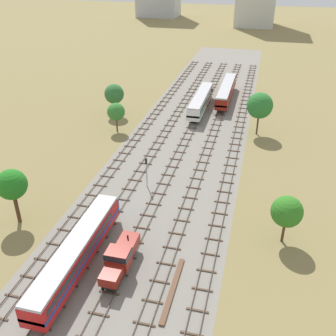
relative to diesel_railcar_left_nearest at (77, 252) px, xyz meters
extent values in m
plane|color=olive|center=(4.98, 39.68, -2.60)|extent=(480.00, 480.00, 0.00)
cube|color=gray|center=(4.98, 39.68, -2.59)|extent=(23.92, 176.00, 0.01)
cube|color=#47382D|center=(-5.70, 40.68, -2.38)|extent=(0.07, 126.00, 0.15)
cube|color=#47382D|center=(-4.26, 40.68, -2.38)|extent=(0.07, 126.00, 0.15)
cube|color=brown|center=(-4.98, -5.82, -2.53)|extent=(2.40, 0.22, 0.14)
cube|color=brown|center=(-4.98, -2.82, -2.53)|extent=(2.40, 0.22, 0.14)
cube|color=brown|center=(-4.98, 0.18, -2.53)|extent=(2.40, 0.22, 0.14)
cube|color=brown|center=(-4.98, 3.18, -2.53)|extent=(2.40, 0.22, 0.14)
cube|color=brown|center=(-4.98, 6.18, -2.53)|extent=(2.40, 0.22, 0.14)
cube|color=brown|center=(-4.98, 9.18, -2.53)|extent=(2.40, 0.22, 0.14)
cube|color=brown|center=(-4.98, 12.18, -2.53)|extent=(2.40, 0.22, 0.14)
cube|color=brown|center=(-4.98, 15.18, -2.53)|extent=(2.40, 0.22, 0.14)
cube|color=brown|center=(-4.98, 18.18, -2.53)|extent=(2.40, 0.22, 0.14)
cube|color=brown|center=(-4.98, 21.18, -2.53)|extent=(2.40, 0.22, 0.14)
cube|color=brown|center=(-4.98, 24.18, -2.53)|extent=(2.40, 0.22, 0.14)
cube|color=brown|center=(-4.98, 27.18, -2.53)|extent=(2.40, 0.22, 0.14)
cube|color=brown|center=(-4.98, 30.18, -2.53)|extent=(2.40, 0.22, 0.14)
cube|color=brown|center=(-4.98, 33.18, -2.53)|extent=(2.40, 0.22, 0.14)
cube|color=brown|center=(-4.98, 36.18, -2.53)|extent=(2.40, 0.22, 0.14)
cube|color=brown|center=(-4.98, 39.18, -2.53)|extent=(2.40, 0.22, 0.14)
cube|color=brown|center=(-4.98, 42.18, -2.53)|extent=(2.40, 0.22, 0.14)
cube|color=brown|center=(-4.98, 45.18, -2.53)|extent=(2.40, 0.22, 0.14)
cube|color=brown|center=(-4.98, 48.18, -2.53)|extent=(2.40, 0.22, 0.14)
cube|color=brown|center=(-4.98, 51.18, -2.53)|extent=(2.40, 0.22, 0.14)
cube|color=brown|center=(-4.98, 54.18, -2.53)|extent=(2.40, 0.22, 0.14)
cube|color=brown|center=(-4.98, 57.18, -2.53)|extent=(2.40, 0.22, 0.14)
cube|color=brown|center=(-4.98, 60.18, -2.53)|extent=(2.40, 0.22, 0.14)
cube|color=brown|center=(-4.98, 63.18, -2.53)|extent=(2.40, 0.22, 0.14)
cube|color=brown|center=(-4.98, 66.18, -2.53)|extent=(2.40, 0.22, 0.14)
cube|color=brown|center=(-4.98, 69.18, -2.53)|extent=(2.40, 0.22, 0.14)
cube|color=brown|center=(-4.98, 72.18, -2.53)|extent=(2.40, 0.22, 0.14)
cube|color=brown|center=(-4.98, 75.18, -2.53)|extent=(2.40, 0.22, 0.14)
cube|color=brown|center=(-4.98, 78.18, -2.53)|extent=(2.40, 0.22, 0.14)
cube|color=brown|center=(-4.98, 81.18, -2.53)|extent=(2.40, 0.22, 0.14)
cube|color=brown|center=(-4.98, 84.18, -2.53)|extent=(2.40, 0.22, 0.14)
cube|color=brown|center=(-4.98, 87.18, -2.53)|extent=(2.40, 0.22, 0.14)
cube|color=brown|center=(-4.98, 90.18, -2.53)|extent=(2.40, 0.22, 0.14)
cube|color=brown|center=(-4.98, 93.18, -2.53)|extent=(2.40, 0.22, 0.14)
cube|color=brown|center=(-4.98, 96.18, -2.53)|extent=(2.40, 0.22, 0.14)
cube|color=brown|center=(-4.98, 99.18, -2.53)|extent=(2.40, 0.22, 0.14)
cube|color=brown|center=(-4.98, 102.18, -2.53)|extent=(2.40, 0.22, 0.14)
cube|color=#47382D|center=(-0.72, 40.68, -2.38)|extent=(0.07, 126.00, 0.15)
cube|color=#47382D|center=(0.72, 40.68, -2.38)|extent=(0.07, 126.00, 0.15)
cube|color=brown|center=(0.00, -8.82, -2.53)|extent=(2.40, 0.22, 0.14)
cube|color=brown|center=(0.00, -5.82, -2.53)|extent=(2.40, 0.22, 0.14)
cube|color=brown|center=(0.00, -2.82, -2.53)|extent=(2.40, 0.22, 0.14)
cube|color=brown|center=(0.00, 0.18, -2.53)|extent=(2.40, 0.22, 0.14)
cube|color=brown|center=(0.00, 3.18, -2.53)|extent=(2.40, 0.22, 0.14)
cube|color=brown|center=(0.00, 6.18, -2.53)|extent=(2.40, 0.22, 0.14)
cube|color=brown|center=(0.00, 9.18, -2.53)|extent=(2.40, 0.22, 0.14)
cube|color=brown|center=(0.00, 12.18, -2.53)|extent=(2.40, 0.22, 0.14)
cube|color=brown|center=(0.00, 15.18, -2.53)|extent=(2.40, 0.22, 0.14)
cube|color=brown|center=(0.00, 18.18, -2.53)|extent=(2.40, 0.22, 0.14)
cube|color=brown|center=(0.00, 21.18, -2.53)|extent=(2.40, 0.22, 0.14)
cube|color=brown|center=(0.00, 24.18, -2.53)|extent=(2.40, 0.22, 0.14)
cube|color=brown|center=(0.00, 27.18, -2.53)|extent=(2.40, 0.22, 0.14)
cube|color=brown|center=(0.00, 30.18, -2.53)|extent=(2.40, 0.22, 0.14)
cube|color=brown|center=(0.00, 33.18, -2.53)|extent=(2.40, 0.22, 0.14)
cube|color=brown|center=(0.00, 36.18, -2.53)|extent=(2.40, 0.22, 0.14)
cube|color=brown|center=(0.00, 39.18, -2.53)|extent=(2.40, 0.22, 0.14)
cube|color=brown|center=(0.00, 42.18, -2.53)|extent=(2.40, 0.22, 0.14)
cube|color=brown|center=(0.00, 45.18, -2.53)|extent=(2.40, 0.22, 0.14)
cube|color=brown|center=(0.00, 48.18, -2.53)|extent=(2.40, 0.22, 0.14)
cube|color=brown|center=(0.00, 51.18, -2.53)|extent=(2.40, 0.22, 0.14)
cube|color=brown|center=(0.00, 54.18, -2.53)|extent=(2.40, 0.22, 0.14)
cube|color=brown|center=(0.00, 57.18, -2.53)|extent=(2.40, 0.22, 0.14)
cube|color=brown|center=(0.00, 60.18, -2.53)|extent=(2.40, 0.22, 0.14)
cube|color=brown|center=(0.00, 63.18, -2.53)|extent=(2.40, 0.22, 0.14)
cube|color=brown|center=(0.00, 66.18, -2.53)|extent=(2.40, 0.22, 0.14)
cube|color=brown|center=(0.00, 69.18, -2.53)|extent=(2.40, 0.22, 0.14)
cube|color=brown|center=(0.00, 72.18, -2.53)|extent=(2.40, 0.22, 0.14)
cube|color=brown|center=(0.00, 75.18, -2.53)|extent=(2.40, 0.22, 0.14)
cube|color=brown|center=(0.00, 78.18, -2.53)|extent=(2.40, 0.22, 0.14)
cube|color=brown|center=(0.00, 81.18, -2.53)|extent=(2.40, 0.22, 0.14)
cube|color=brown|center=(0.00, 84.18, -2.53)|extent=(2.40, 0.22, 0.14)
cube|color=brown|center=(0.00, 87.18, -2.53)|extent=(2.40, 0.22, 0.14)
cube|color=brown|center=(0.00, 90.18, -2.53)|extent=(2.40, 0.22, 0.14)
cube|color=brown|center=(0.00, 93.18, -2.53)|extent=(2.40, 0.22, 0.14)
cube|color=brown|center=(0.00, 96.18, -2.53)|extent=(2.40, 0.22, 0.14)
cube|color=brown|center=(0.00, 99.18, -2.53)|extent=(2.40, 0.22, 0.14)
cube|color=brown|center=(0.00, 102.18, -2.53)|extent=(2.40, 0.22, 0.14)
cube|color=#47382D|center=(4.26, 40.68, -2.38)|extent=(0.07, 126.00, 0.15)
cube|color=#47382D|center=(5.70, 40.68, -2.38)|extent=(0.07, 126.00, 0.15)
cube|color=brown|center=(4.98, -5.82, -2.53)|extent=(2.40, 0.22, 0.14)
cube|color=brown|center=(4.98, -2.82, -2.53)|extent=(2.40, 0.22, 0.14)
cube|color=brown|center=(4.98, 0.18, -2.53)|extent=(2.40, 0.22, 0.14)
cube|color=brown|center=(4.98, 3.18, -2.53)|extent=(2.40, 0.22, 0.14)
cube|color=brown|center=(4.98, 6.18, -2.53)|extent=(2.40, 0.22, 0.14)
cube|color=brown|center=(4.98, 9.18, -2.53)|extent=(2.40, 0.22, 0.14)
cube|color=brown|center=(4.98, 12.18, -2.53)|extent=(2.40, 0.22, 0.14)
cube|color=brown|center=(4.98, 15.18, -2.53)|extent=(2.40, 0.22, 0.14)
cube|color=brown|center=(4.98, 18.18, -2.53)|extent=(2.40, 0.22, 0.14)
cube|color=brown|center=(4.98, 21.18, -2.53)|extent=(2.40, 0.22, 0.14)
cube|color=brown|center=(4.98, 24.18, -2.53)|extent=(2.40, 0.22, 0.14)
cube|color=brown|center=(4.98, 27.18, -2.53)|extent=(2.40, 0.22, 0.14)
cube|color=brown|center=(4.98, 30.18, -2.53)|extent=(2.40, 0.22, 0.14)
cube|color=brown|center=(4.98, 33.18, -2.53)|extent=(2.40, 0.22, 0.14)
cube|color=brown|center=(4.98, 36.18, -2.53)|extent=(2.40, 0.22, 0.14)
cube|color=brown|center=(4.98, 39.18, -2.53)|extent=(2.40, 0.22, 0.14)
cube|color=brown|center=(4.98, 42.18, -2.53)|extent=(2.40, 0.22, 0.14)
cube|color=brown|center=(4.98, 45.18, -2.53)|extent=(2.40, 0.22, 0.14)
cube|color=brown|center=(4.98, 48.18, -2.53)|extent=(2.40, 0.22, 0.14)
cube|color=brown|center=(4.98, 51.18, -2.53)|extent=(2.40, 0.22, 0.14)
cube|color=brown|center=(4.98, 54.18, -2.53)|extent=(2.40, 0.22, 0.14)
cube|color=brown|center=(4.98, 57.18, -2.53)|extent=(2.40, 0.22, 0.14)
cube|color=brown|center=(4.98, 60.18, -2.53)|extent=(2.40, 0.22, 0.14)
cube|color=brown|center=(4.98, 63.18, -2.53)|extent=(2.40, 0.22, 0.14)
cube|color=brown|center=(4.98, 66.18, -2.53)|extent=(2.40, 0.22, 0.14)
cube|color=brown|center=(4.98, 69.18, -2.53)|extent=(2.40, 0.22, 0.14)
cube|color=brown|center=(4.98, 72.18, -2.53)|extent=(2.40, 0.22, 0.14)
cube|color=brown|center=(4.98, 75.18, -2.53)|extent=(2.40, 0.22, 0.14)
cube|color=brown|center=(4.98, 78.18, -2.53)|extent=(2.40, 0.22, 0.14)
cube|color=brown|center=(4.98, 81.18, -2.53)|extent=(2.40, 0.22, 0.14)
cube|color=brown|center=(4.98, 84.18, -2.53)|extent=(2.40, 0.22, 0.14)
cube|color=brown|center=(4.98, 87.18, -2.53)|extent=(2.40, 0.22, 0.14)
cube|color=brown|center=(4.98, 90.18, -2.53)|extent=(2.40, 0.22, 0.14)
cube|color=brown|center=(4.98, 93.18, -2.53)|extent=(2.40, 0.22, 0.14)
cube|color=brown|center=(4.98, 96.18, -2.53)|extent=(2.40, 0.22, 0.14)
cube|color=brown|center=(4.98, 99.18, -2.53)|extent=(2.40, 0.22, 0.14)
cube|color=brown|center=(4.98, 102.18, -2.53)|extent=(2.40, 0.22, 0.14)
cube|color=#47382D|center=(9.24, 40.68, -2.38)|extent=(0.07, 126.00, 0.15)
cube|color=#47382D|center=(10.68, 40.68, -2.38)|extent=(0.07, 126.00, 0.15)
cube|color=brown|center=(9.96, -5.82, -2.53)|extent=(2.40, 0.22, 0.14)
cube|color=brown|center=(9.96, -2.82, -2.53)|extent=(2.40, 0.22, 0.14)
cube|color=brown|center=(9.96, 0.18, -2.53)|extent=(2.40, 0.22, 0.14)
cube|color=brown|center=(9.96, 3.18, -2.53)|extent=(2.40, 0.22, 0.14)
cube|color=brown|center=(9.96, 6.18, -2.53)|extent=(2.40, 0.22, 0.14)
cube|color=brown|center=(9.96, 9.18, -2.53)|extent=(2.40, 0.22, 0.14)
cube|color=brown|center=(9.96, 12.18, -2.53)|extent=(2.40, 0.22, 0.14)
cube|color=brown|center=(9.96, 15.18, -2.53)|extent=(2.40, 0.22, 0.14)
cube|color=brown|center=(9.96, 18.18, -2.53)|extent=(2.40, 0.22, 0.14)
cube|color=brown|center=(9.96, 21.18, -2.53)|extent=(2.40, 0.22, 0.14)
cube|color=brown|center=(9.96, 24.18, -2.53)|extent=(2.40, 0.22, 0.14)
cube|color=brown|center=(9.96, 27.18, -2.53)|extent=(2.40, 0.22, 0.14)
cube|color=brown|center=(9.96, 30.18, -2.53)|extent=(2.40, 0.22, 0.14)
cube|color=brown|center=(9.96, 33.18, -2.53)|extent=(2.40, 0.22, 0.14)
cube|color=brown|center=(9.96, 36.18, -2.53)|extent=(2.40, 0.22, 0.14)
cube|color=brown|center=(9.96, 39.18, -2.53)|extent=(2.40, 0.22, 0.14)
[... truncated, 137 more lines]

